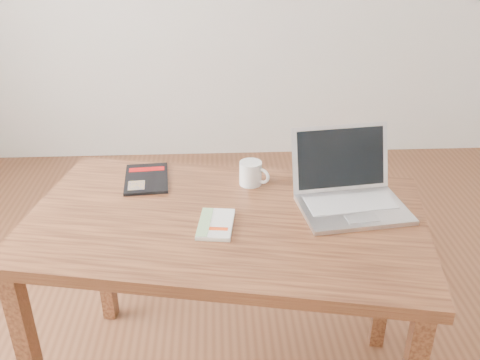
{
  "coord_description": "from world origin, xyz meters",
  "views": [
    {
      "loc": [
        -0.18,
        -1.58,
        1.64
      ],
      "look_at": [
        -0.11,
        -0.07,
        0.85
      ],
      "focal_mm": 40.0,
      "sensor_mm": 36.0,
      "label": 1
    }
  ],
  "objects_px": {
    "black_guidebook": "(146,178)",
    "laptop": "(349,190)",
    "white_guidebook": "(216,224)",
    "desk": "(226,240)",
    "coffee_mug": "(251,173)"
  },
  "relations": [
    {
      "from": "black_guidebook",
      "to": "laptop",
      "type": "height_order",
      "value": "laptop"
    },
    {
      "from": "white_guidebook",
      "to": "black_guidebook",
      "type": "bearing_deg",
      "value": 134.62
    },
    {
      "from": "desk",
      "to": "white_guidebook",
      "type": "xyz_separation_m",
      "value": [
        -0.03,
        -0.05,
        0.1
      ]
    },
    {
      "from": "laptop",
      "to": "black_guidebook",
      "type": "bearing_deg",
      "value": 156.04
    },
    {
      "from": "white_guidebook",
      "to": "coffee_mug",
      "type": "bearing_deg",
      "value": 71.98
    },
    {
      "from": "white_guidebook",
      "to": "coffee_mug",
      "type": "xyz_separation_m",
      "value": [
        0.13,
        0.27,
        0.04
      ]
    },
    {
      "from": "black_guidebook",
      "to": "coffee_mug",
      "type": "relative_size",
      "value": 2.27
    },
    {
      "from": "laptop",
      "to": "coffee_mug",
      "type": "xyz_separation_m",
      "value": [
        -0.31,
        0.15,
        -0.01
      ]
    },
    {
      "from": "desk",
      "to": "coffee_mug",
      "type": "distance_m",
      "value": 0.28
    },
    {
      "from": "laptop",
      "to": "coffee_mug",
      "type": "bearing_deg",
      "value": 146.32
    },
    {
      "from": "desk",
      "to": "coffee_mug",
      "type": "height_order",
      "value": "coffee_mug"
    },
    {
      "from": "black_guidebook",
      "to": "laptop",
      "type": "relative_size",
      "value": 0.64
    },
    {
      "from": "desk",
      "to": "laptop",
      "type": "xyz_separation_m",
      "value": [
        0.41,
        0.07,
        0.14
      ]
    },
    {
      "from": "black_guidebook",
      "to": "white_guidebook",
      "type": "bearing_deg",
      "value": -57.37
    },
    {
      "from": "white_guidebook",
      "to": "black_guidebook",
      "type": "height_order",
      "value": "white_guidebook"
    }
  ]
}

